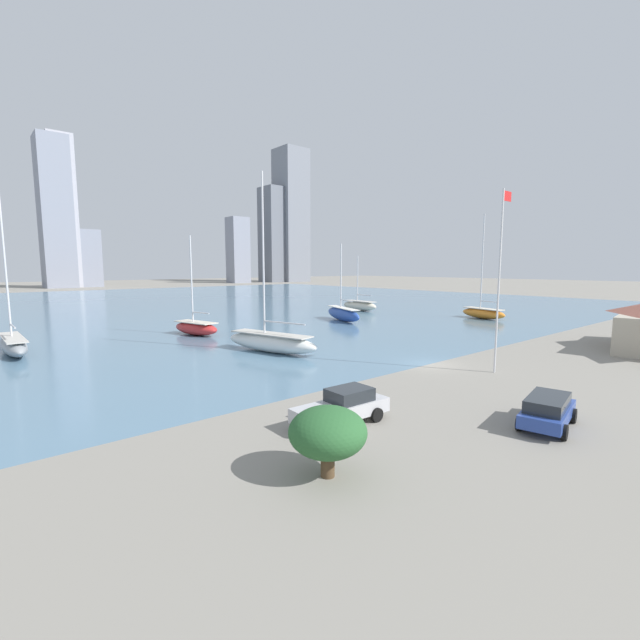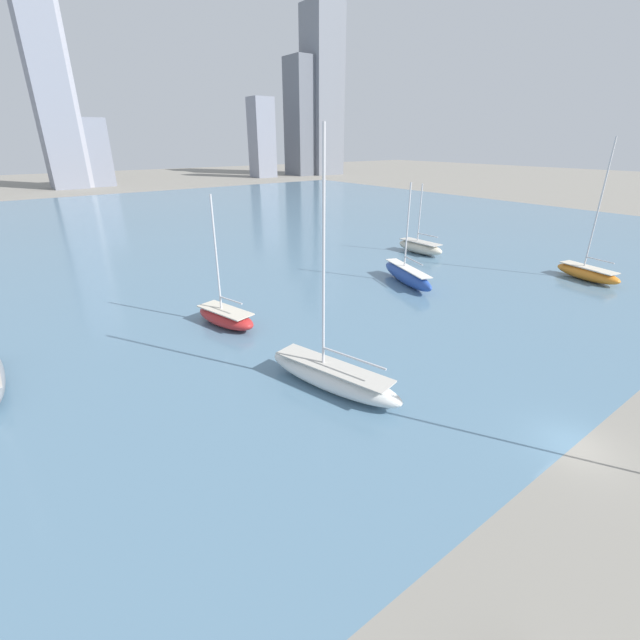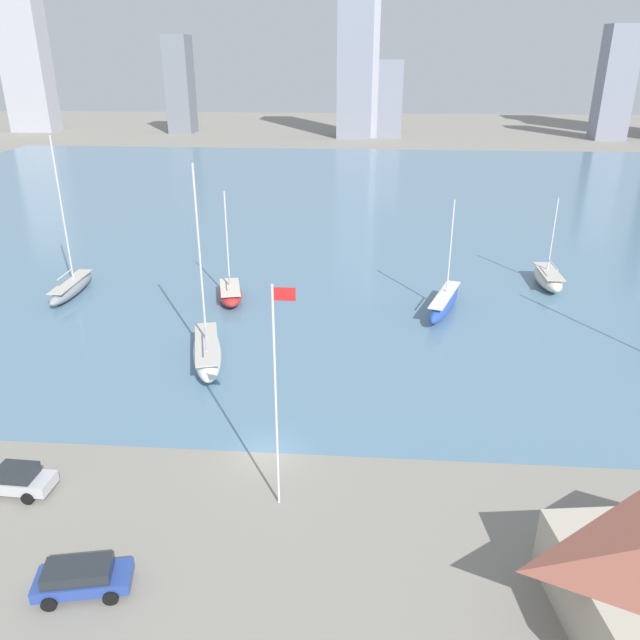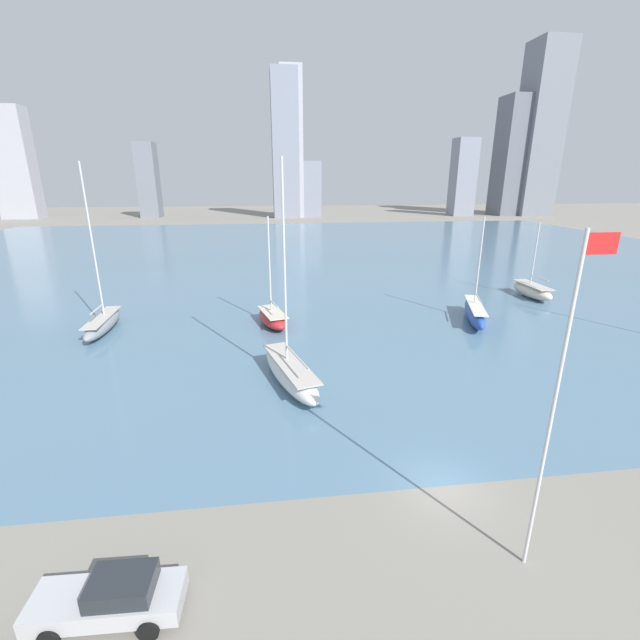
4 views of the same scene
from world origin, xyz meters
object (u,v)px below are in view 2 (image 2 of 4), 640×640
object	(u,v)px
sailboat_red	(226,317)
sailboat_blue	(407,275)
sailboat_orange	(587,272)
sailboat_white	(332,376)
sailboat_cream	(420,247)

from	to	relation	value
sailboat_red	sailboat_blue	bearing A→B (deg)	-18.22
sailboat_blue	sailboat_red	distance (m)	22.06
sailboat_orange	sailboat_white	world-z (taller)	sailboat_white
sailboat_white	sailboat_red	size ratio (longest dim) A/B	1.43
sailboat_orange	sailboat_red	bearing A→B (deg)	172.89
sailboat_blue	sailboat_white	world-z (taller)	sailboat_white
sailboat_orange	sailboat_cream	bearing A→B (deg)	117.35
sailboat_orange	sailboat_red	xyz separation A→B (m)	(-40.25, 13.40, -0.07)
sailboat_white	sailboat_cream	bearing A→B (deg)	17.33
sailboat_blue	sailboat_cream	world-z (taller)	sailboat_blue
sailboat_blue	sailboat_red	world-z (taller)	sailboat_red
sailboat_blue	sailboat_cream	distance (m)	15.09
sailboat_orange	sailboat_red	world-z (taller)	sailboat_orange
sailboat_blue	sailboat_white	distance (m)	24.44
sailboat_blue	sailboat_cream	xyz separation A→B (m)	(12.33, 8.70, -0.10)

